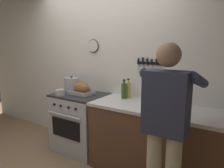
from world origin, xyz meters
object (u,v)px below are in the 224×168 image
roasting_pan (82,89)px  stock_pot (72,84)px  bottle_hot_sauce (176,99)px  cutting_board (171,111)px  stove (80,122)px  saucepan (60,92)px  bottle_cooking_oil (128,90)px  bottle_olive_oil (124,91)px  person_cook (166,122)px

roasting_pan → stock_pot: 0.34m
roasting_pan → stock_pot: (-0.32, 0.13, 0.02)m
roasting_pan → bottle_hot_sauce: roasting_pan is taller
cutting_board → bottle_hot_sauce: bottle_hot_sauce is taller
stove → stock_pot: bearing=156.2°
saucepan → bottle_cooking_oil: 1.00m
bottle_olive_oil → cutting_board: bearing=-17.7°
roasting_pan → stock_pot: bearing=158.3°
stock_pot → bottle_olive_oil: bottle_olive_oil is taller
person_cook → stock_pot: person_cook is taller
stove → saucepan: (-0.18, -0.22, 0.49)m
stove → person_cook: size_ratio=0.54×
person_cook → roasting_pan: size_ratio=4.72×
roasting_pan → bottle_cooking_oil: size_ratio=1.31×
saucepan → person_cook: bearing=-11.8°
stove → roasting_pan: bearing=-12.1°
stock_pot → saucepan: size_ratio=1.76×
stove → cutting_board: size_ratio=2.50×
person_cook → bottle_olive_oil: 1.10m
bottle_hot_sauce → saucepan: bearing=-164.6°
stock_pot → saucepan: 0.35m
cutting_board → bottle_cooking_oil: size_ratio=1.34×
stock_pot → cutting_board: (1.70, -0.22, -0.10)m
roasting_pan → saucepan: bearing=-139.2°
stove → roasting_pan: size_ratio=2.56×
stock_pot → cutting_board: stock_pot is taller
stock_pot → cutting_board: 1.72m
stove → bottle_hot_sauce: (1.40, 0.22, 0.52)m
cutting_board → bottle_olive_oil: (-0.74, 0.24, 0.10)m
bottle_cooking_oil → person_cook: bearing=-44.0°
person_cook → cutting_board: person_cook is taller
bottle_cooking_oil → bottle_hot_sauce: (0.68, 0.00, -0.04)m
roasting_pan → stock_pot: size_ratio=1.46×
saucepan → bottle_hot_sauce: 1.64m
person_cook → saucepan: bearing=81.5°
roasting_pan → bottle_hot_sauce: (1.34, 0.23, -0.02)m
bottle_olive_oil → saucepan: bearing=-158.6°
cutting_board → bottle_cooking_oil: bottle_cooking_oil is taller
person_cook → saucepan: 1.76m
person_cook → cutting_board: size_ratio=4.61×
person_cook → saucepan: size_ratio=12.10×
stock_pot → bottle_cooking_oil: bottle_cooking_oil is taller
person_cook → bottle_olive_oil: bearing=53.2°
roasting_pan → cutting_board: size_ratio=0.98×
bottle_olive_oil → roasting_pan: bearing=-167.7°
bottle_cooking_oil → bottle_olive_oil: 0.09m
stove → saucepan: saucepan is taller
stove → bottle_cooking_oil: bearing=16.6°
saucepan → bottle_hot_sauce: (1.58, 0.44, 0.03)m
bottle_cooking_oil → bottle_hot_sauce: 0.68m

